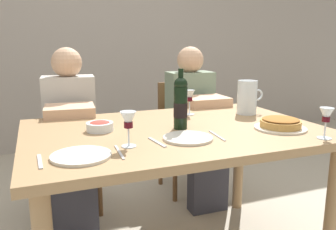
{
  "coord_description": "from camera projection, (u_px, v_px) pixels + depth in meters",
  "views": [
    {
      "loc": [
        -0.65,
        -1.58,
        1.2
      ],
      "look_at": [
        -0.02,
        0.06,
        0.82
      ],
      "focal_mm": 36.65,
      "sensor_mm": 36.0,
      "label": 1
    }
  ],
  "objects": [
    {
      "name": "dining_table",
      "position": [
        175.0,
        145.0,
        1.78
      ],
      "size": [
        1.5,
        1.0,
        0.76
      ],
      "color": "#9E7A51",
      "rests_on": "ground"
    },
    {
      "name": "back_wall",
      "position": [
        93.0,
        23.0,
        3.81
      ],
      "size": [
        8.0,
        0.1,
        2.8
      ],
      "primitive_type": "cube",
      "color": "#A3998E",
      "rests_on": "ground"
    },
    {
      "name": "baked_tart",
      "position": [
        280.0,
        124.0,
        1.74
      ],
      "size": [
        0.26,
        0.26,
        0.06
      ],
      "color": "silver",
      "rests_on": "dining_table"
    },
    {
      "name": "diner_left",
      "position": [
        71.0,
        132.0,
        2.25
      ],
      "size": [
        0.36,
        0.53,
        1.16
      ],
      "rotation": [
        0.0,
        0.0,
        3.06
      ],
      "color": "#B7B2A8",
      "rests_on": "ground"
    },
    {
      "name": "wine_glass_right_diner",
      "position": [
        128.0,
        122.0,
        1.43
      ],
      "size": [
        0.07,
        0.07,
        0.15
      ],
      "color": "silver",
      "rests_on": "dining_table"
    },
    {
      "name": "wine_glass_left_diner",
      "position": [
        326.0,
        117.0,
        1.55
      ],
      "size": [
        0.06,
        0.06,
        0.14
      ],
      "color": "silver",
      "rests_on": "dining_table"
    },
    {
      "name": "dinner_plate_right_setting",
      "position": [
        188.0,
        138.0,
        1.56
      ],
      "size": [
        0.23,
        0.23,
        0.01
      ],
      "primitive_type": "cylinder",
      "color": "silver",
      "rests_on": "dining_table"
    },
    {
      "name": "chair_right",
      "position": [
        183.0,
        129.0,
        2.81
      ],
      "size": [
        0.41,
        0.41,
        0.87
      ],
      "rotation": [
        0.0,
        0.0,
        3.12
      ],
      "color": "brown",
      "rests_on": "ground"
    },
    {
      "name": "wine_glass_centre",
      "position": [
        190.0,
        97.0,
        2.06
      ],
      "size": [
        0.06,
        0.06,
        0.15
      ],
      "color": "silver",
      "rests_on": "dining_table"
    },
    {
      "name": "wine_bottle",
      "position": [
        181.0,
        103.0,
        1.73
      ],
      "size": [
        0.07,
        0.07,
        0.31
      ],
      "color": "black",
      "rests_on": "dining_table"
    },
    {
      "name": "knife_right_setting",
      "position": [
        217.0,
        136.0,
        1.62
      ],
      "size": [
        0.03,
        0.18,
        0.0
      ],
      "primitive_type": "cube",
      "rotation": [
        0.0,
        0.0,
        1.47
      ],
      "color": "silver",
      "rests_on": "dining_table"
    },
    {
      "name": "diner_right",
      "position": [
        196.0,
        120.0,
        2.57
      ],
      "size": [
        0.34,
        0.51,
        1.16
      ],
      "rotation": [
        0.0,
        0.0,
        3.12
      ],
      "color": "gray",
      "rests_on": "ground"
    },
    {
      "name": "knife_left_setting",
      "position": [
        119.0,
        152.0,
        1.37
      ],
      "size": [
        0.02,
        0.18,
        0.0
      ],
      "primitive_type": "cube",
      "rotation": [
        0.0,
        0.0,
        1.52
      ],
      "color": "silver",
      "rests_on": "dining_table"
    },
    {
      "name": "fork_left_setting",
      "position": [
        40.0,
        161.0,
        1.27
      ],
      "size": [
        0.02,
        0.16,
        0.0
      ],
      "primitive_type": "cube",
      "rotation": [
        0.0,
        0.0,
        1.6
      ],
      "color": "silver",
      "rests_on": "dining_table"
    },
    {
      "name": "salad_bowl",
      "position": [
        100.0,
        126.0,
        1.7
      ],
      "size": [
        0.13,
        0.13,
        0.05
      ],
      "color": "silver",
      "rests_on": "dining_table"
    },
    {
      "name": "chair_left",
      "position": [
        71.0,
        140.0,
        2.49
      ],
      "size": [
        0.43,
        0.43,
        0.87
      ],
      "rotation": [
        0.0,
        0.0,
        3.06
      ],
      "color": "brown",
      "rests_on": "ground"
    },
    {
      "name": "spoon_right_setting",
      "position": [
        157.0,
        142.0,
        1.51
      ],
      "size": [
        0.03,
        0.16,
        0.0
      ],
      "primitive_type": "cube",
      "rotation": [
        0.0,
        0.0,
        1.69
      ],
      "color": "silver",
      "rests_on": "dining_table"
    },
    {
      "name": "water_pitcher",
      "position": [
        247.0,
        99.0,
        2.09
      ],
      "size": [
        0.17,
        0.12,
        0.21
      ],
      "color": "silver",
      "rests_on": "dining_table"
    },
    {
      "name": "dinner_plate_left_setting",
      "position": [
        81.0,
        156.0,
        1.32
      ],
      "size": [
        0.23,
        0.23,
        0.01
      ],
      "primitive_type": "cylinder",
      "color": "silver",
      "rests_on": "dining_table"
    }
  ]
}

